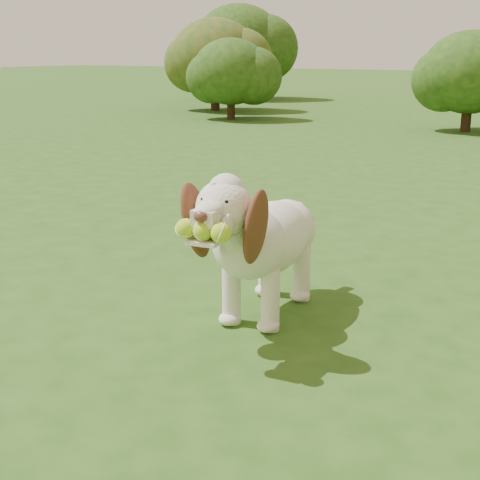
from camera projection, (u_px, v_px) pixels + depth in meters
The scene contains 6 objects.
ground at pixel (264, 342), 2.96m from camera, with size 80.00×80.00×0.00m, color #264B15.
dog at pixel (261, 236), 3.12m from camera, with size 0.47×1.18×0.76m.
shrub_a at pixel (231, 72), 12.15m from camera, with size 1.41×1.41×1.46m.
shrub_e at pixel (215, 56), 13.88m from camera, with size 1.83×1.83×1.89m.
shrub_g at pixel (239, 43), 17.16m from camera, with size 2.30×2.30×2.38m.
shrub_b at pixel (470, 72), 10.29m from camera, with size 1.49×1.49×1.54m.
Camera 1 is at (1.32, -2.38, 1.25)m, focal length 50.00 mm.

